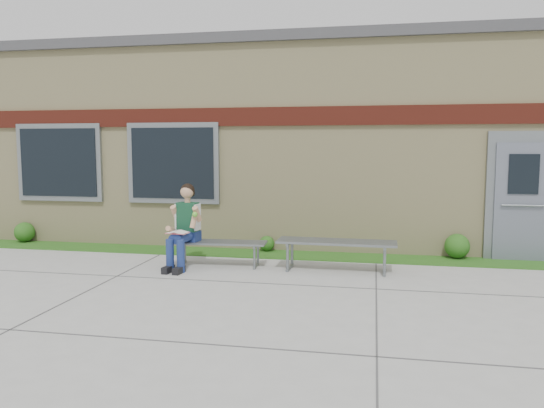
# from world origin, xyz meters

# --- Properties ---
(ground) EXTENTS (80.00, 80.00, 0.00)m
(ground) POSITION_xyz_m (0.00, 0.00, 0.00)
(ground) COLOR #9E9E99
(ground) RESTS_ON ground
(grass_strip) EXTENTS (16.00, 0.80, 0.02)m
(grass_strip) POSITION_xyz_m (0.00, 2.60, 0.01)
(grass_strip) COLOR #1E5115
(grass_strip) RESTS_ON ground
(school_building) EXTENTS (16.20, 6.22, 4.20)m
(school_building) POSITION_xyz_m (-0.00, 5.99, 2.10)
(school_building) COLOR beige
(school_building) RESTS_ON ground
(bench_left) EXTENTS (1.65, 0.54, 0.42)m
(bench_left) POSITION_xyz_m (-1.64, 1.52, 0.33)
(bench_left) COLOR slate
(bench_left) RESTS_ON ground
(bench_right) EXTENTS (1.94, 0.58, 0.50)m
(bench_right) POSITION_xyz_m (0.36, 1.52, 0.39)
(bench_right) COLOR slate
(bench_right) RESTS_ON ground
(girl) EXTENTS (0.53, 0.91, 1.41)m
(girl) POSITION_xyz_m (-2.17, 1.30, 0.71)
(girl) COLOR navy
(girl) RESTS_ON ground
(shrub_west) EXTENTS (0.42, 0.42, 0.42)m
(shrub_west) POSITION_xyz_m (-6.32, 2.85, 0.23)
(shrub_west) COLOR #1E5115
(shrub_west) RESTS_ON grass_strip
(shrub_mid) EXTENTS (0.29, 0.29, 0.29)m
(shrub_mid) POSITION_xyz_m (-1.08, 2.85, 0.17)
(shrub_mid) COLOR #1E5115
(shrub_mid) RESTS_ON grass_strip
(shrub_east) EXTENTS (0.44, 0.44, 0.44)m
(shrub_east) POSITION_xyz_m (2.43, 2.85, 0.24)
(shrub_east) COLOR #1E5115
(shrub_east) RESTS_ON grass_strip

